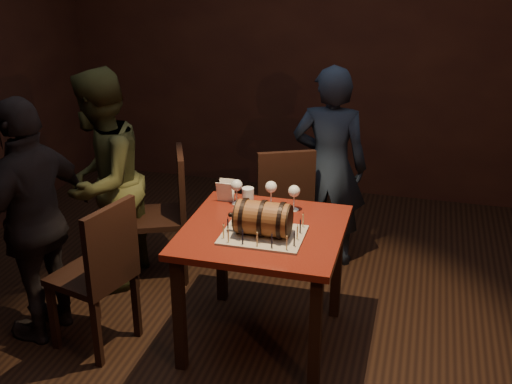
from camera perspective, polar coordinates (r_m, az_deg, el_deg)
room_shell at (r=3.40m, az=0.63°, el=6.62°), size 5.04×5.04×2.80m
pub_table at (r=3.69m, az=0.65°, el=-4.78°), size 0.90×0.90×0.75m
cake_board at (r=3.55m, az=0.63°, el=-3.84°), size 0.45×0.35×0.01m
barrel_cake at (r=3.50m, az=0.63°, el=-2.37°), size 0.35×0.21×0.21m
birthday_candles at (r=3.53m, az=0.64°, el=-3.16°), size 0.40×0.30×0.09m
wine_glass_left at (r=3.91m, az=-1.73°, el=0.50°), size 0.07×0.07×0.16m
wine_glass_mid at (r=3.88m, az=1.35°, el=0.35°), size 0.07×0.07×0.16m
wine_glass_right at (r=3.82m, az=3.41°, el=-0.02°), size 0.07×0.07×0.16m
pint_of_ale at (r=3.82m, az=-0.72°, el=-0.74°), size 0.07×0.07×0.15m
menu_card at (r=3.97m, az=-2.72°, el=0.08°), size 0.10×0.05×0.13m
chair_back at (r=4.56m, az=2.41°, el=-0.85°), size 0.53×0.53×0.93m
chair_left_rear at (r=4.50m, az=-7.83°, el=-1.38°), size 0.53×0.53×0.93m
chair_left_front at (r=3.79m, az=-13.63°, el=-6.66°), size 0.49×0.49×0.93m
person_back at (r=4.62m, az=6.55°, el=2.19°), size 0.55×0.38×1.47m
person_left_rear at (r=4.38m, az=-13.55°, el=0.84°), size 0.61×0.76×1.52m
person_left_front at (r=3.95m, az=-19.02°, el=-2.48°), size 0.52×0.93×1.49m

